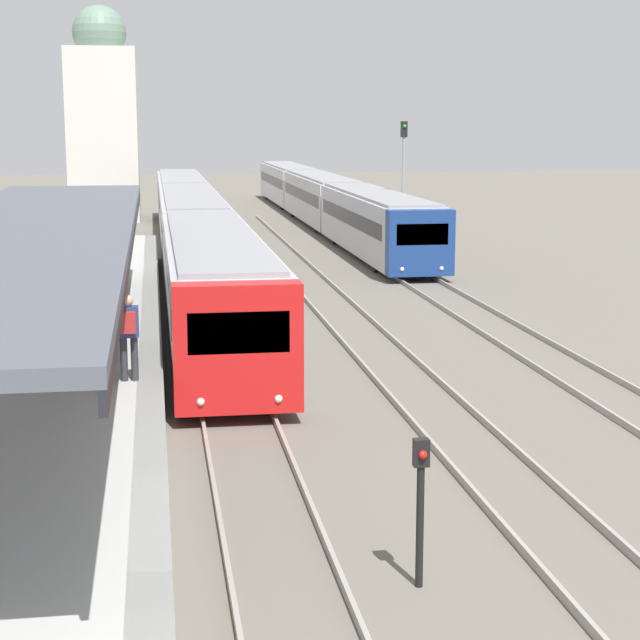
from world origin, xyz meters
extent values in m
cube|color=#4C515B|center=(-3.98, 14.27, 3.86)|extent=(4.00, 25.85, 0.20)
cube|color=black|center=(-2.02, 14.27, 3.64)|extent=(0.08, 25.85, 0.24)
cylinder|color=#47474C|center=(-3.98, 14.27, 2.41)|extent=(0.16, 0.16, 2.71)
cylinder|color=#47474C|center=(-3.98, 24.61, 2.41)|extent=(0.16, 0.16, 2.71)
cylinder|color=#2D2D33|center=(-2.20, 12.91, 1.47)|extent=(0.14, 0.14, 0.85)
cylinder|color=#2D2D33|center=(-2.00, 12.91, 1.47)|extent=(0.14, 0.14, 0.85)
cube|color=navy|center=(-2.10, 12.91, 2.20)|extent=(0.40, 0.22, 0.60)
sphere|color=tan|center=(-2.10, 12.91, 2.60)|extent=(0.22, 0.22, 0.22)
cube|color=#B22828|center=(-2.10, 12.71, 2.22)|extent=(0.30, 0.18, 0.40)
cube|color=red|center=(0.00, 13.26, 1.56)|extent=(2.55, 0.70, 2.57)
cube|color=black|center=(0.00, 12.93, 1.92)|extent=(1.99, 0.04, 0.82)
sphere|color=#EFEACC|center=(-0.76, 12.92, 0.57)|extent=(0.16, 0.16, 0.16)
sphere|color=#EFEACC|center=(0.76, 12.92, 0.57)|extent=(0.16, 0.16, 0.16)
cube|color=#B7B7BC|center=(0.00, 21.68, 1.56)|extent=(2.55, 16.12, 2.57)
cube|color=gray|center=(0.00, 21.68, 2.90)|extent=(2.24, 15.80, 0.12)
cube|color=black|center=(0.00, 21.68, 1.84)|extent=(2.57, 14.83, 0.67)
cylinder|color=black|center=(-1.08, 16.44, 0.35)|extent=(0.12, 0.70, 0.70)
cylinder|color=black|center=(1.08, 16.44, 0.35)|extent=(0.12, 0.70, 0.70)
cylinder|color=black|center=(-1.08, 26.92, 0.35)|extent=(0.12, 0.70, 0.70)
cylinder|color=black|center=(1.08, 26.92, 0.35)|extent=(0.12, 0.70, 0.70)
cube|color=#B7B7BC|center=(0.00, 38.15, 1.56)|extent=(2.55, 16.12, 2.57)
cube|color=gray|center=(0.00, 38.15, 2.90)|extent=(2.24, 15.80, 0.12)
cube|color=black|center=(0.00, 38.15, 1.84)|extent=(2.57, 14.83, 0.67)
cylinder|color=black|center=(-1.08, 32.91, 0.35)|extent=(0.12, 0.70, 0.70)
cylinder|color=black|center=(1.08, 32.91, 0.35)|extent=(0.12, 0.70, 0.70)
cylinder|color=black|center=(-1.08, 43.39, 0.35)|extent=(0.12, 0.70, 0.70)
cylinder|color=black|center=(1.08, 43.39, 0.35)|extent=(0.12, 0.70, 0.70)
cube|color=#B7B7BC|center=(0.00, 54.62, 1.56)|extent=(2.55, 16.12, 2.57)
cube|color=gray|center=(0.00, 54.62, 2.90)|extent=(2.24, 15.80, 0.12)
cube|color=black|center=(0.00, 54.62, 1.84)|extent=(2.57, 14.83, 0.67)
cylinder|color=black|center=(-1.08, 49.38, 0.35)|extent=(0.12, 0.70, 0.70)
cylinder|color=black|center=(1.08, 49.38, 0.35)|extent=(0.12, 0.70, 0.70)
cylinder|color=black|center=(-1.08, 59.86, 0.35)|extent=(0.12, 0.70, 0.70)
cylinder|color=black|center=(1.08, 59.86, 0.35)|extent=(0.12, 0.70, 0.70)
cube|color=navy|center=(8.22, 31.27, 1.50)|extent=(2.51, 0.70, 2.47)
cube|color=black|center=(8.22, 30.94, 1.85)|extent=(1.96, 0.04, 0.79)
sphere|color=#EFEACC|center=(7.47, 30.93, 0.57)|extent=(0.16, 0.16, 0.16)
sphere|color=#EFEACC|center=(8.98, 30.93, 0.57)|extent=(0.16, 0.16, 0.16)
cube|color=silver|center=(8.22, 39.35, 1.50)|extent=(2.51, 15.44, 2.47)
cube|color=gray|center=(8.22, 39.35, 2.80)|extent=(2.21, 15.13, 0.12)
cube|color=black|center=(8.22, 39.35, 1.77)|extent=(2.53, 14.21, 0.64)
cylinder|color=black|center=(7.15, 34.33, 0.35)|extent=(0.12, 0.70, 0.70)
cylinder|color=black|center=(9.29, 34.33, 0.35)|extent=(0.12, 0.70, 0.70)
cylinder|color=black|center=(7.15, 44.37, 0.35)|extent=(0.12, 0.70, 0.70)
cylinder|color=black|center=(9.29, 44.37, 0.35)|extent=(0.12, 0.70, 0.70)
cube|color=silver|center=(8.22, 55.14, 1.50)|extent=(2.51, 15.44, 2.47)
cube|color=gray|center=(8.22, 55.14, 2.80)|extent=(2.21, 15.13, 0.12)
cube|color=black|center=(8.22, 55.14, 1.77)|extent=(2.53, 14.21, 0.64)
cylinder|color=black|center=(7.15, 50.12, 0.35)|extent=(0.12, 0.70, 0.70)
cylinder|color=black|center=(9.29, 50.12, 0.35)|extent=(0.12, 0.70, 0.70)
cylinder|color=black|center=(7.15, 60.16, 0.35)|extent=(0.12, 0.70, 0.70)
cylinder|color=black|center=(9.29, 60.16, 0.35)|extent=(0.12, 0.70, 0.70)
cube|color=silver|center=(8.22, 70.93, 1.50)|extent=(2.51, 15.44, 2.47)
cube|color=gray|center=(8.22, 70.93, 2.80)|extent=(2.21, 15.13, 0.12)
cube|color=black|center=(8.22, 70.93, 1.77)|extent=(2.53, 14.21, 0.64)
cylinder|color=black|center=(7.15, 65.91, 0.35)|extent=(0.12, 0.70, 0.70)
cylinder|color=black|center=(9.29, 65.91, 0.35)|extent=(0.12, 0.70, 0.70)
cylinder|color=black|center=(7.15, 75.95, 0.35)|extent=(0.12, 0.70, 0.70)
cylinder|color=black|center=(9.29, 75.95, 0.35)|extent=(0.12, 0.70, 0.70)
cylinder|color=black|center=(1.71, 5.30, 0.81)|extent=(0.10, 0.10, 1.63)
cube|color=black|center=(1.71, 5.30, 1.81)|extent=(0.20, 0.14, 0.36)
sphere|color=red|center=(1.71, 5.21, 1.81)|extent=(0.11, 0.11, 0.11)
cylinder|color=gray|center=(9.63, 40.11, 2.98)|extent=(0.14, 0.14, 5.97)
cube|color=black|center=(9.63, 40.11, 5.62)|extent=(0.28, 0.20, 0.70)
sphere|color=green|center=(9.63, 39.99, 5.76)|extent=(0.14, 0.14, 0.14)
cube|color=silver|center=(-4.48, 59.41, 5.14)|extent=(4.15, 4.15, 10.29)
sphere|color=slate|center=(-4.48, 59.41, 11.17)|extent=(3.19, 3.19, 3.19)
camera|label=1|loc=(-1.56, -7.35, 5.93)|focal=60.00mm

